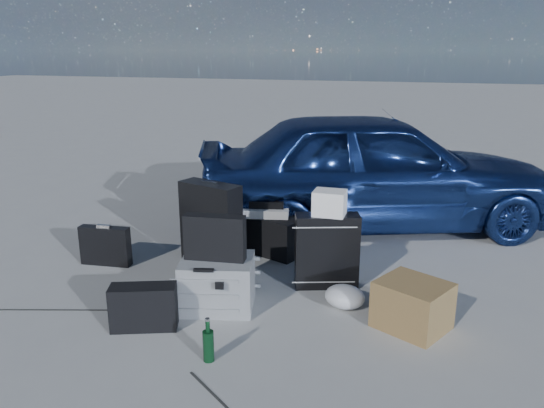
# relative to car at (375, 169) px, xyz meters

# --- Properties ---
(ground) EXTENTS (60.00, 60.00, 0.00)m
(ground) POSITION_rel_car_xyz_m (-0.86, -2.30, -0.62)
(ground) COLOR #A9A9A4
(ground) RESTS_ON ground
(car) EXTENTS (3.94, 2.76, 1.25)m
(car) POSITION_rel_car_xyz_m (0.00, 0.00, 0.00)
(car) COLOR navy
(car) RESTS_ON ground
(pelican_case) EXTENTS (0.61, 0.54, 0.37)m
(pelican_case) POSITION_rel_car_xyz_m (-0.80, -2.22, -0.44)
(pelican_case) COLOR gray
(pelican_case) RESTS_ON ground
(laptop_bag) EXTENTS (0.45, 0.17, 0.33)m
(laptop_bag) POSITION_rel_car_xyz_m (-0.81, -2.22, -0.09)
(laptop_bag) COLOR black
(laptop_bag) RESTS_ON pelican_case
(briefcase) EXTENTS (0.45, 0.15, 0.35)m
(briefcase) POSITION_rel_car_xyz_m (-2.06, -1.80, -0.45)
(briefcase) COLOR black
(briefcase) RESTS_ON ground
(suitcase_left) EXTENTS (0.59, 0.35, 0.72)m
(suitcase_left) POSITION_rel_car_xyz_m (-1.20, -1.47, -0.26)
(suitcase_left) COLOR black
(suitcase_left) RESTS_ON ground
(suitcase_right) EXTENTS (0.53, 0.34, 0.59)m
(suitcase_right) POSITION_rel_car_xyz_m (-0.13, -1.62, -0.33)
(suitcase_right) COLOR black
(suitcase_right) RESTS_ON ground
(white_carton) EXTENTS (0.25, 0.20, 0.19)m
(white_carton) POSITION_rel_car_xyz_m (-0.12, -1.62, 0.07)
(white_carton) COLOR white
(white_carton) RESTS_ON suitcase_right
(duffel_bag) EXTENTS (0.77, 0.53, 0.36)m
(duffel_bag) POSITION_rel_car_xyz_m (-0.84, -1.05, -0.45)
(duffel_bag) COLOR black
(duffel_bag) RESTS_ON ground
(flat_box_white) EXTENTS (0.50, 0.42, 0.08)m
(flat_box_white) POSITION_rel_car_xyz_m (-0.84, -1.03, -0.23)
(flat_box_white) COLOR white
(flat_box_white) RESTS_ON duffel_bag
(flat_box_black) EXTENTS (0.36, 0.30, 0.07)m
(flat_box_black) POSITION_rel_car_xyz_m (-0.84, -1.01, -0.16)
(flat_box_black) COLOR black
(flat_box_black) RESTS_ON flat_box_white
(cardboard_box) EXTENTS (0.56, 0.53, 0.33)m
(cardboard_box) POSITION_rel_car_xyz_m (0.57, -2.09, -0.46)
(cardboard_box) COLOR olive
(cardboard_box) RESTS_ON ground
(plastic_bag) EXTENTS (0.35, 0.32, 0.17)m
(plastic_bag) POSITION_rel_car_xyz_m (0.08, -1.94, -0.54)
(plastic_bag) COLOR silver
(plastic_bag) RESTS_ON ground
(messenger_bag) EXTENTS (0.47, 0.32, 0.31)m
(messenger_bag) POSITION_rel_car_xyz_m (-1.15, -2.67, -0.47)
(messenger_bag) COLOR black
(messenger_bag) RESTS_ON ground
(green_bottle) EXTENTS (0.07, 0.07, 0.27)m
(green_bottle) POSITION_rel_car_xyz_m (-0.57, -2.89, -0.49)
(green_bottle) COLOR black
(green_bottle) RESTS_ON ground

